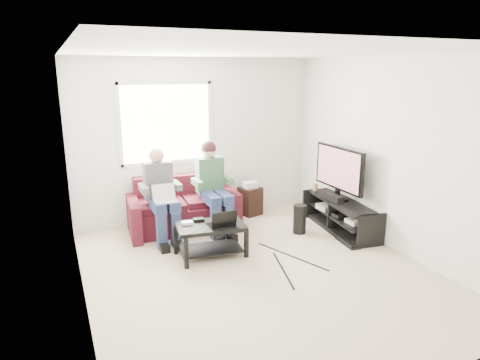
% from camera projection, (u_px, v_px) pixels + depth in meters
% --- Properties ---
extents(floor, '(4.50, 4.50, 0.00)m').
position_uv_depth(floor, '(258.00, 271.00, 5.27)').
color(floor, '#C3B498').
rests_on(floor, ground).
extents(ceiling, '(4.50, 4.50, 0.00)m').
position_uv_depth(ceiling, '(260.00, 51.00, 4.62)').
color(ceiling, white).
rests_on(ceiling, wall_back).
extents(wall_back, '(4.50, 0.00, 4.50)m').
position_uv_depth(wall_back, '(197.00, 140.00, 6.93)').
color(wall_back, silver).
rests_on(wall_back, floor).
extents(wall_front, '(4.50, 0.00, 4.50)m').
position_uv_depth(wall_front, '(404.00, 235.00, 2.95)').
color(wall_front, silver).
rests_on(wall_front, floor).
extents(wall_left, '(0.00, 4.50, 4.50)m').
position_uv_depth(wall_left, '(75.00, 187.00, 4.15)').
color(wall_left, silver).
rests_on(wall_left, floor).
extents(wall_right, '(0.00, 4.50, 4.50)m').
position_uv_depth(wall_right, '(392.00, 155.00, 5.73)').
color(wall_right, silver).
rests_on(wall_right, floor).
extents(window, '(1.48, 0.04, 1.28)m').
position_uv_depth(window, '(166.00, 123.00, 6.64)').
color(window, white).
rests_on(window, wall_back).
extents(sofa, '(1.75, 0.90, 0.79)m').
position_uv_depth(sofa, '(183.00, 210.00, 6.64)').
color(sofa, '#4C1324').
rests_on(sofa, floor).
extents(person_left, '(0.40, 0.71, 1.32)m').
position_uv_depth(person_left, '(161.00, 191.00, 6.13)').
color(person_left, navy).
rests_on(person_left, sofa).
extents(person_right, '(0.40, 0.71, 1.37)m').
position_uv_depth(person_right, '(213.00, 181.00, 6.45)').
color(person_right, navy).
rests_on(person_right, sofa).
extents(laptop_silver, '(0.35, 0.27, 0.24)m').
position_uv_depth(laptop_silver, '(165.00, 197.00, 5.92)').
color(laptop_silver, silver).
rests_on(laptop_silver, person_left).
extents(coffee_table, '(0.95, 0.66, 0.44)m').
position_uv_depth(coffee_table, '(211.00, 233.00, 5.63)').
color(coffee_table, black).
rests_on(coffee_table, floor).
extents(laptop_black, '(0.37, 0.29, 0.24)m').
position_uv_depth(laptop_black, '(221.00, 216.00, 5.55)').
color(laptop_black, black).
rests_on(laptop_black, coffee_table).
extents(controller_a, '(0.15, 0.11, 0.04)m').
position_uv_depth(controller_a, '(187.00, 223.00, 5.60)').
color(controller_a, silver).
rests_on(controller_a, coffee_table).
extents(controller_b, '(0.15, 0.10, 0.04)m').
position_uv_depth(controller_b, '(199.00, 220.00, 5.72)').
color(controller_b, black).
rests_on(controller_b, coffee_table).
extents(controller_c, '(0.16, 0.12, 0.04)m').
position_uv_depth(controller_c, '(227.00, 216.00, 5.85)').
color(controller_c, gray).
rests_on(controller_c, coffee_table).
extents(tv_stand, '(0.63, 1.50, 0.48)m').
position_uv_depth(tv_stand, '(340.00, 217.00, 6.56)').
color(tv_stand, black).
rests_on(tv_stand, floor).
extents(tv, '(0.12, 1.10, 0.81)m').
position_uv_depth(tv, '(339.00, 170.00, 6.46)').
color(tv, black).
rests_on(tv, tv_stand).
extents(soundbar, '(0.12, 0.50, 0.10)m').
position_uv_depth(soundbar, '(331.00, 197.00, 6.52)').
color(soundbar, black).
rests_on(soundbar, tv_stand).
extents(drink_cup, '(0.08, 0.08, 0.12)m').
position_uv_depth(drink_cup, '(315.00, 187.00, 7.01)').
color(drink_cup, '#A26A45').
rests_on(drink_cup, tv_stand).
extents(console_white, '(0.30, 0.22, 0.06)m').
position_uv_depth(console_white, '(357.00, 221.00, 6.18)').
color(console_white, silver).
rests_on(console_white, tv_stand).
extents(console_grey, '(0.34, 0.26, 0.08)m').
position_uv_depth(console_grey, '(329.00, 207.00, 6.80)').
color(console_grey, gray).
rests_on(console_grey, tv_stand).
extents(console_black, '(0.38, 0.30, 0.07)m').
position_uv_depth(console_black, '(343.00, 213.00, 6.49)').
color(console_black, black).
rests_on(console_black, tv_stand).
extents(subwoofer, '(0.19, 0.19, 0.44)m').
position_uv_depth(subwoofer, '(300.00, 219.00, 6.45)').
color(subwoofer, black).
rests_on(subwoofer, floor).
extents(keyboard_floor, '(0.21, 0.47, 0.03)m').
position_uv_depth(keyboard_floor, '(347.00, 243.00, 6.09)').
color(keyboard_floor, black).
rests_on(keyboard_floor, floor).
extents(end_table, '(0.32, 0.32, 0.57)m').
position_uv_depth(end_table, '(250.00, 200.00, 7.28)').
color(end_table, black).
rests_on(end_table, floor).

